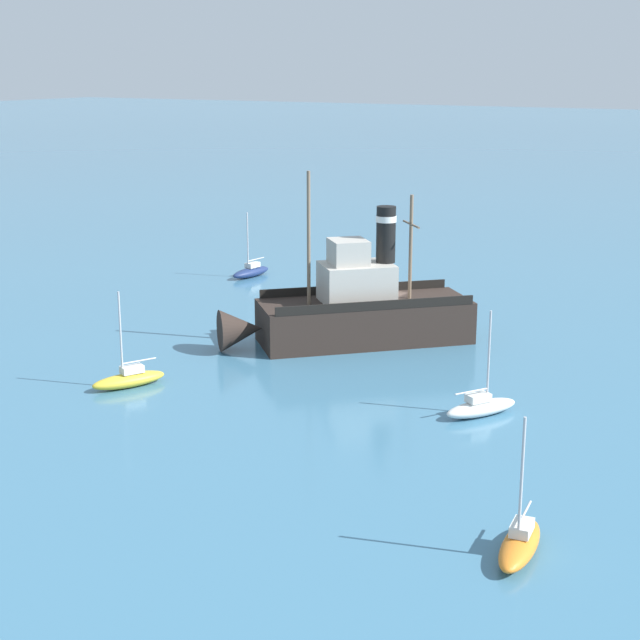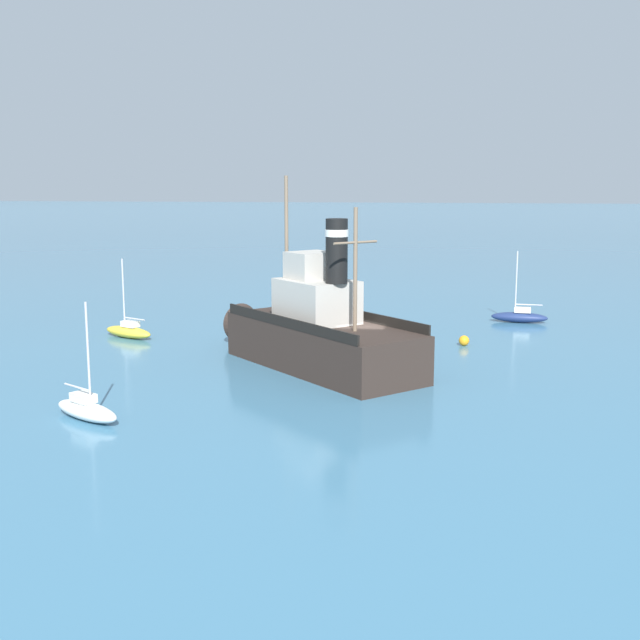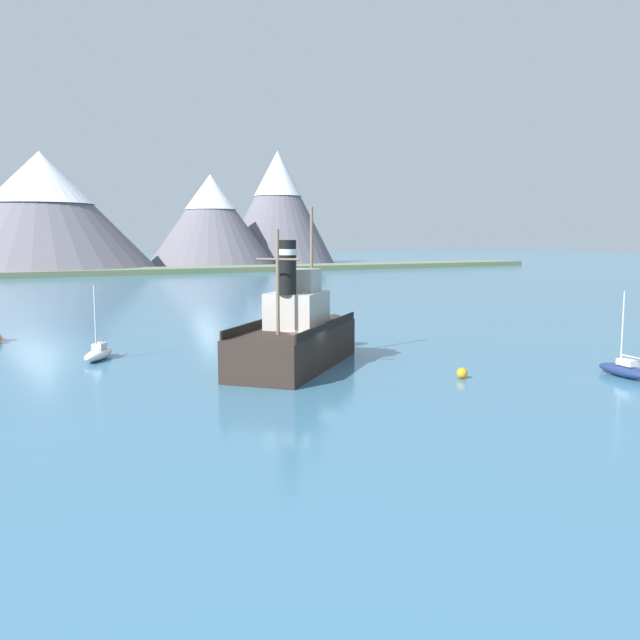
{
  "view_description": "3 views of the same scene",
  "coord_description": "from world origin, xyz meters",
  "views": [
    {
      "loc": [
        -24.81,
        50.51,
        15.62
      ],
      "look_at": [
        1.35,
        4.82,
        1.75
      ],
      "focal_mm": 55.0,
      "sensor_mm": 36.0,
      "label": 1
    },
    {
      "loc": [
        -40.17,
        -3.86,
        9.71
      ],
      "look_at": [
        -0.11,
        2.1,
        2.58
      ],
      "focal_mm": 45.0,
      "sensor_mm": 36.0,
      "label": 2
    },
    {
      "loc": [
        -17.64,
        -35.09,
        7.99
      ],
      "look_at": [
        2.41,
        3.21,
        2.66
      ],
      "focal_mm": 38.0,
      "sensor_mm": 36.0,
      "label": 3
    }
  ],
  "objects": [
    {
      "name": "shoreline_strip",
      "position": [
        0.0,
        112.33,
        0.6
      ],
      "size": [
        240.0,
        12.0,
        1.2
      ],
      "primitive_type": "cube",
      "color": "#6B7A56",
      "rests_on": "ground"
    },
    {
      "name": "ground_plane",
      "position": [
        0.0,
        0.0,
        0.0
      ],
      "size": [
        600.0,
        600.0,
        0.0
      ],
      "primitive_type": "plane",
      "color": "teal"
    },
    {
      "name": "mountain_ridge",
      "position": [
        -2.49,
        141.38,
        14.4
      ],
      "size": [
        170.44,
        72.28,
        33.6
      ],
      "color": "slate",
      "rests_on": "ground"
    },
    {
      "name": "sailboat_navy",
      "position": [
        15.5,
        -9.44,
        0.43
      ],
      "size": [
        1.59,
        3.91,
        4.9
      ],
      "color": "navy",
      "rests_on": "ground"
    },
    {
      "name": "sailboat_yellow",
      "position": [
        6.39,
        15.11,
        0.43
      ],
      "size": [
        2.69,
        3.89,
        4.9
      ],
      "color": "gold",
      "rests_on": "ground"
    },
    {
      "name": "mooring_buoy",
      "position": [
        6.98,
        -5.45,
        0.31
      ],
      "size": [
        0.61,
        0.61,
        0.61
      ],
      "primitive_type": "sphere",
      "color": "orange",
      "rests_on": "ground"
    },
    {
      "name": "sailboat_white",
      "position": [
        -10.25,
        10.27,
        0.43
      ],
      "size": [
        2.92,
        3.81,
        4.9
      ],
      "color": "white",
      "rests_on": "ground"
    },
    {
      "name": "old_tugboat",
      "position": [
        0.45,
        2.43,
        1.83
      ],
      "size": [
        12.67,
        12.47,
        9.9
      ],
      "color": "#2D231E",
      "rests_on": "ground"
    }
  ]
}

